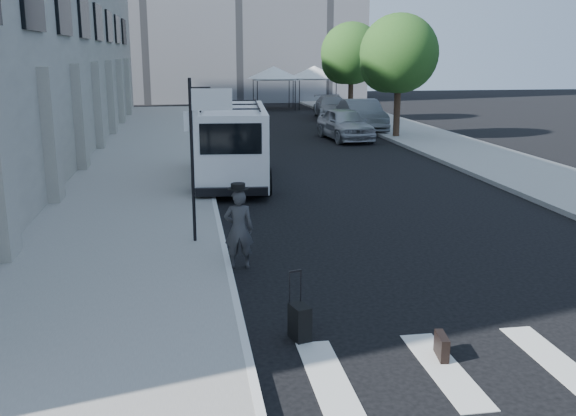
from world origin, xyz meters
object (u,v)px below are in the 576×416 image
object	(u,v)px
cargo_van	(232,143)
parked_car_c	(332,107)
businessman	(239,229)
parked_car_b	(362,115)
parked_car_a	(345,124)
briefcase	(442,346)
suitcase	(300,322)

from	to	relation	value
cargo_van	parked_car_c	size ratio (longest dim) A/B	1.36
businessman	parked_car_b	world-z (taller)	parked_car_b
parked_car_a	parked_car_b	size ratio (longest dim) A/B	0.90
briefcase	cargo_van	size ratio (longest dim) A/B	0.07
businessman	suitcase	distance (m)	3.50
businessman	parked_car_b	distance (m)	23.47
briefcase	parked_car_b	bearing A→B (deg)	85.36
suitcase	parked_car_a	distance (m)	22.64
parked_car_a	parked_car_c	bearing A→B (deg)	75.84
businessman	suitcase	xyz separation A→B (m)	(0.60, -3.41, -0.52)
suitcase	parked_car_a	xyz separation A→B (m)	(6.16, 21.78, 0.51)
suitcase	parked_car_c	size ratio (longest dim) A/B	0.21
cargo_van	parked_car_a	bearing A→B (deg)	61.50
businessman	parked_car_a	distance (m)	19.57
parked_car_a	cargo_van	bearing A→B (deg)	-127.67
cargo_van	parked_car_a	xyz separation A→B (m)	(6.23, 9.59, -0.49)
briefcase	parked_car_c	size ratio (longest dim) A/B	0.09
parked_car_b	parked_car_a	bearing A→B (deg)	-115.74
briefcase	cargo_van	distance (m)	13.29
parked_car_b	suitcase	bearing A→B (deg)	-105.93
parked_car_c	suitcase	bearing A→B (deg)	-99.13
businessman	briefcase	world-z (taller)	businessman
briefcase	parked_car_a	world-z (taller)	parked_car_a
cargo_van	parked_car_c	xyz separation A→B (m)	(8.03, 20.29, -0.55)
briefcase	suitcase	xyz separation A→B (m)	(-1.85, 0.91, 0.10)
cargo_van	parked_car_a	world-z (taller)	cargo_van
cargo_van	parked_car_a	distance (m)	11.45
businessman	parked_car_b	xyz separation A→B (m)	(8.56, 21.86, 0.05)
parked_car_b	parked_car_c	xyz separation A→B (m)	(-0.01, 7.21, -0.13)
businessman	parked_car_c	xyz separation A→B (m)	(8.55, 29.07, -0.08)
suitcase	parked_car_c	world-z (taller)	parked_car_c
parked_car_b	businessman	bearing A→B (deg)	-109.83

